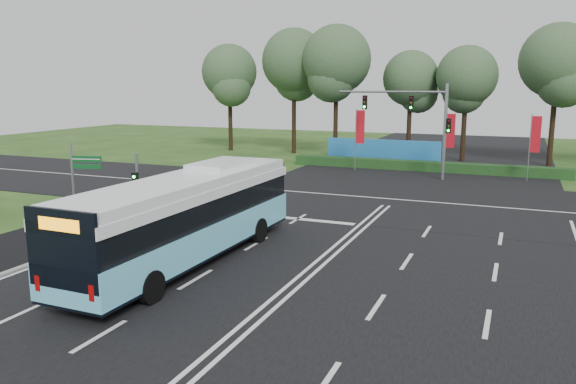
# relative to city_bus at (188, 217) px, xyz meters

# --- Properties ---
(ground) EXTENTS (120.00, 120.00, 0.00)m
(ground) POSITION_rel_city_bus_xyz_m (4.63, 3.31, -1.87)
(ground) COLOR #224416
(ground) RESTS_ON ground
(road_main) EXTENTS (20.00, 120.00, 0.04)m
(road_main) POSITION_rel_city_bus_xyz_m (4.63, 3.31, -1.85)
(road_main) COLOR black
(road_main) RESTS_ON ground
(road_cross) EXTENTS (120.00, 14.00, 0.05)m
(road_cross) POSITION_rel_city_bus_xyz_m (4.63, 15.31, -1.84)
(road_cross) COLOR black
(road_cross) RESTS_ON ground
(bike_path) EXTENTS (5.00, 18.00, 0.06)m
(bike_path) POSITION_rel_city_bus_xyz_m (-7.87, 0.31, -1.84)
(bike_path) COLOR black
(bike_path) RESTS_ON ground
(kerb_strip) EXTENTS (0.25, 18.00, 0.12)m
(kerb_strip) POSITION_rel_city_bus_xyz_m (-5.47, 0.31, -1.81)
(kerb_strip) COLOR gray
(kerb_strip) RESTS_ON ground
(city_bus) EXTENTS (2.96, 12.95, 3.71)m
(city_bus) POSITION_rel_city_bus_xyz_m (0.00, 0.00, 0.00)
(city_bus) COLOR #62C5E4
(city_bus) RESTS_ON ground
(pedestrian_signal) EXTENTS (0.32, 0.42, 3.61)m
(pedestrian_signal) POSITION_rel_city_bus_xyz_m (-5.63, 4.25, 0.11)
(pedestrian_signal) COLOR gray
(pedestrian_signal) RESTS_ON ground
(street_sign) EXTENTS (1.56, 0.48, 4.10)m
(street_sign) POSITION_rel_city_bus_xyz_m (-7.99, 2.87, 0.71)
(street_sign) COLOR gray
(street_sign) RESTS_ON ground
(banner_flag_left) EXTENTS (0.74, 0.17, 5.01)m
(banner_flag_left) POSITION_rel_city_bus_xyz_m (-0.39, 26.05, 1.38)
(banner_flag_left) COLOR gray
(banner_flag_left) RESTS_ON ground
(banner_flag_mid) EXTENTS (0.72, 0.11, 4.86)m
(banner_flag_mid) POSITION_rel_city_bus_xyz_m (6.66, 26.24, 1.29)
(banner_flag_mid) COLOR gray
(banner_flag_mid) RESTS_ON ground
(banner_flag_right) EXTENTS (0.72, 0.10, 4.84)m
(banner_flag_right) POSITION_rel_city_bus_xyz_m (12.62, 25.54, 1.28)
(banner_flag_right) COLOR gray
(banner_flag_right) RESTS_ON ground
(traffic_light_gantry) EXTENTS (8.41, 0.28, 7.00)m
(traffic_light_gantry) POSITION_rel_city_bus_xyz_m (4.84, 23.81, 2.80)
(traffic_light_gantry) COLOR gray
(traffic_light_gantry) RESTS_ON ground
(hedge) EXTENTS (22.00, 1.20, 0.80)m
(hedge) POSITION_rel_city_bus_xyz_m (4.63, 27.81, -1.47)
(hedge) COLOR #143716
(hedge) RESTS_ON ground
(blue_hoarding) EXTENTS (10.00, 0.30, 2.20)m
(blue_hoarding) POSITION_rel_city_bus_xyz_m (0.63, 30.31, -0.77)
(blue_hoarding) COLOR #2274BA
(blue_hoarding) RESTS_ON ground
(eucalyptus_row) EXTENTS (53.40, 8.39, 12.53)m
(eucalyptus_row) POSITION_rel_city_bus_xyz_m (6.31, 34.90, 6.66)
(eucalyptus_row) COLOR black
(eucalyptus_row) RESTS_ON ground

